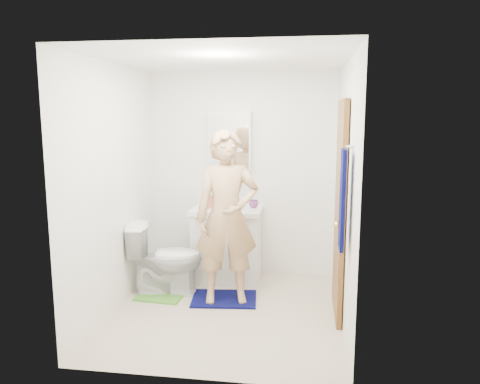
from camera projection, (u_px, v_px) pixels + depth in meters
The scene contains 22 objects.
floor at pixel (227, 312), 4.59m from camera, with size 2.20×2.40×0.02m, color beige.
ceiling at pixel (225, 58), 4.19m from camera, with size 2.20×2.40×0.02m, color white.
wall_back at pixel (243, 175), 5.57m from camera, with size 2.20×0.02×2.40m, color white.
wall_front at pixel (196, 220), 3.21m from camera, with size 2.20×0.02×2.40m, color white.
wall_left at pixel (114, 189), 4.55m from camera, with size 0.02×2.40×2.40m, color white.
wall_right at pixel (347, 194), 4.24m from camera, with size 0.02×2.40×2.40m, color white.
vanity_cabinet at pixel (227, 246), 5.44m from camera, with size 0.75×0.55×0.80m, color white.
countertop at pixel (227, 210), 5.37m from camera, with size 0.79×0.59×0.05m, color white.
sink_basin at pixel (227, 209), 5.37m from camera, with size 0.40×0.40×0.03m, color white.
faucet at pixel (230, 200), 5.53m from camera, with size 0.03×0.03×0.12m, color silver.
medicine_cabinet at pixel (230, 141), 5.46m from camera, with size 0.50×0.12×0.70m, color white.
mirror_panel at pixel (229, 142), 5.40m from camera, with size 0.46×0.01×0.66m, color white.
door at pixel (340, 210), 4.42m from camera, with size 0.05×0.80×2.05m, color brown.
door_knob at pixel (337, 225), 4.13m from camera, with size 0.07×0.07×0.07m, color gold.
towel at pixel (342, 200), 3.68m from camera, with size 0.03×0.24×0.80m, color #070A49.
towel_hook at pixel (350, 147), 3.61m from camera, with size 0.02×0.02×0.06m, color silver.
toilet at pixel (166, 258), 5.01m from camera, with size 0.43×0.76×0.78m, color white.
bath_mat at pixel (224, 299), 4.88m from camera, with size 0.66×0.47×0.02m, color #070A49.
green_rug at pixel (161, 295), 4.98m from camera, with size 0.48×0.41×0.02m, color #58A336.
soap_dispenser at pixel (209, 199), 5.35m from camera, with size 0.09×0.09×0.20m, color #CA675E.
toothbrush_cup at pixel (254, 204), 5.39m from camera, with size 0.11×0.11×0.09m, color #813B83.
man at pixel (227, 217), 4.68m from camera, with size 0.64×0.42×1.75m, color tan.
Camera 1 is at (0.74, -4.27, 1.92)m, focal length 35.00 mm.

